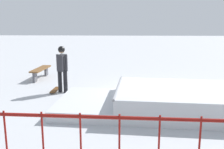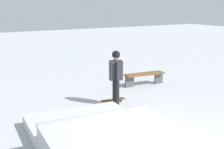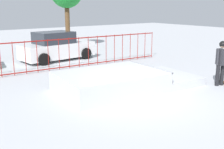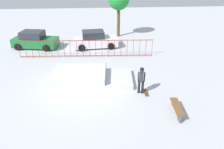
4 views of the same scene
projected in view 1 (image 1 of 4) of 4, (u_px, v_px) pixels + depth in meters
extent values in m
plane|color=#B7BABF|center=(159.00, 97.00, 9.28)|extent=(60.00, 60.00, 0.00)
cube|color=silver|center=(179.00, 100.00, 7.83)|extent=(3.80, 2.89, 0.70)
cube|color=silver|center=(89.00, 103.00, 8.18)|extent=(2.01, 2.74, 0.30)
cylinder|color=gray|center=(118.00, 87.00, 7.96)|extent=(0.29, 2.60, 0.08)
cylinder|color=black|center=(65.00, 82.00, 9.78)|extent=(0.15, 0.15, 0.82)
cylinder|color=black|center=(60.00, 81.00, 9.85)|extent=(0.15, 0.15, 0.82)
cube|color=#2D2D33|center=(62.00, 63.00, 9.66)|extent=(0.31, 0.42, 0.60)
cylinder|color=#2D2D33|center=(66.00, 63.00, 9.61)|extent=(0.09, 0.09, 0.60)
cylinder|color=#2D2D33|center=(58.00, 62.00, 9.71)|extent=(0.09, 0.09, 0.60)
sphere|color=tan|center=(61.00, 50.00, 9.57)|extent=(0.22, 0.22, 0.22)
sphere|color=black|center=(61.00, 50.00, 9.56)|extent=(0.25, 0.25, 0.25)
cube|color=#593314|center=(55.00, 90.00, 9.98)|extent=(0.24, 0.81, 0.02)
cylinder|color=silver|center=(56.00, 93.00, 9.71)|extent=(0.03, 0.06, 0.06)
cylinder|color=silver|center=(50.00, 93.00, 9.73)|extent=(0.03, 0.06, 0.06)
cylinder|color=silver|center=(60.00, 89.00, 10.25)|extent=(0.03, 0.06, 0.06)
cylinder|color=silver|center=(55.00, 89.00, 10.27)|extent=(0.03, 0.06, 0.06)
cylinder|color=maroon|center=(222.00, 121.00, 3.45)|extent=(11.23, 0.56, 0.05)
cube|color=brown|center=(41.00, 69.00, 11.98)|extent=(0.56, 1.63, 0.06)
cube|color=#4C4C51|center=(35.00, 77.00, 11.41)|extent=(0.08, 0.36, 0.42)
cube|color=#4C4C51|center=(46.00, 71.00, 12.66)|extent=(0.08, 0.36, 0.42)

